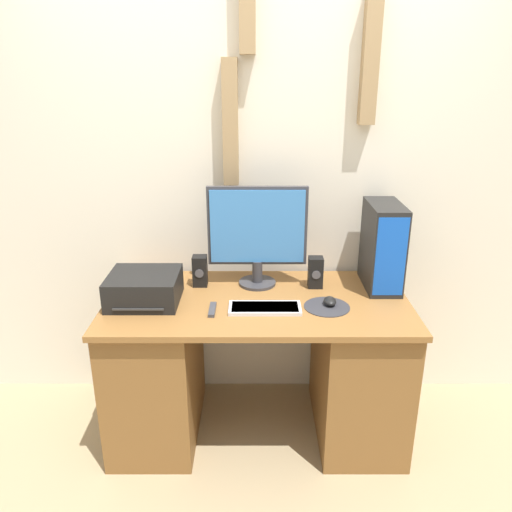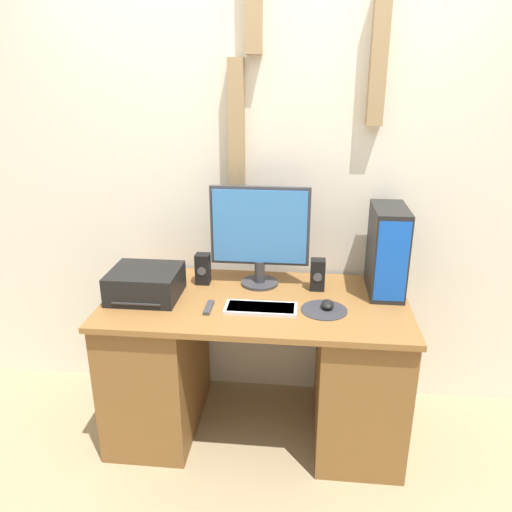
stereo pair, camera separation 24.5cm
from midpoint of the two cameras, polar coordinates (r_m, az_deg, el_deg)
ground_plane at (r=2.68m, az=-2.85°, el=-24.22°), size 12.00×12.00×0.00m
wall_back at (r=2.79m, az=-2.56°, el=9.51°), size 6.40×0.13×2.81m
desk at (r=2.73m, az=-2.64°, el=-12.33°), size 1.54×0.77×0.79m
monitor at (r=2.62m, az=-2.70°, el=2.75°), size 0.52×0.20×0.54m
keyboard at (r=2.43m, az=-2.04°, el=-6.01°), size 0.35×0.14×0.02m
mousepad at (r=2.47m, az=5.12°, el=-5.86°), size 0.23×0.23×0.00m
mouse at (r=2.48m, az=5.49°, el=-5.21°), size 0.06×0.09×0.04m
computer_tower at (r=2.67m, az=11.58°, el=1.07°), size 0.17×0.34×0.46m
printer at (r=2.58m, az=-15.50°, el=-3.64°), size 0.35×0.32×0.15m
speaker_left at (r=2.70m, az=-9.19°, el=-1.76°), size 0.08×0.07×0.17m
speaker_right at (r=2.66m, az=4.04°, el=-1.91°), size 0.08×0.07×0.17m
remote_control at (r=2.44m, az=-8.07°, el=-6.15°), size 0.03×0.14×0.02m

